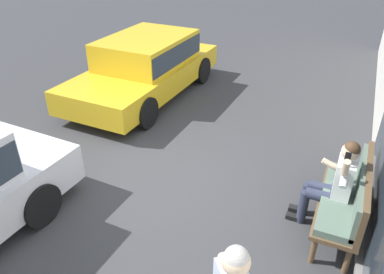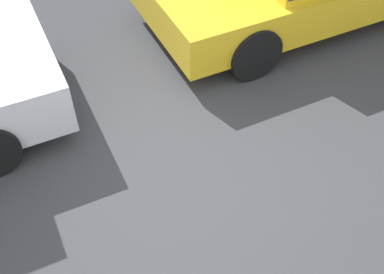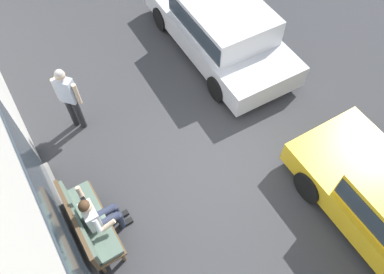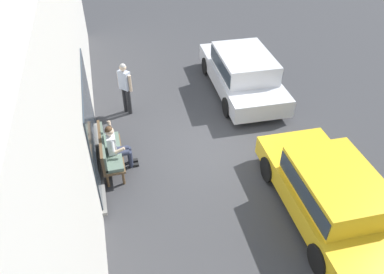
# 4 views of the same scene
# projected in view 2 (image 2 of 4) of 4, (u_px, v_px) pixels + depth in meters

# --- Properties ---
(ground_plane) EXTENTS (60.00, 60.00, 0.00)m
(ground_plane) POSITION_uv_depth(u_px,v_px,m) (172.00, 182.00, 4.61)
(ground_plane) COLOR #38383A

